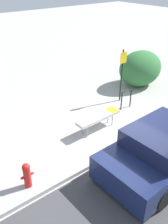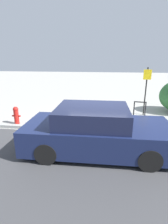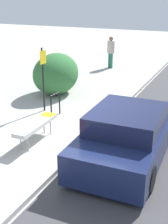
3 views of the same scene
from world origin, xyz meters
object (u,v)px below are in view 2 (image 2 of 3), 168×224
at_px(sign_post, 146,87).
at_px(parked_car_near, 97,131).
at_px(fire_hydrant, 16,115).
at_px(bench, 95,109).
at_px(bike_rack, 140,108).

relative_size(sign_post, parked_car_near, 0.54).
bearing_deg(fire_hydrant, bench, 14.89).
xyz_separation_m(bench, sign_post, (2.31, 1.15, 0.87)).
relative_size(bike_rack, sign_post, 0.36).
bearing_deg(parked_car_near, bench, 93.65).
bearing_deg(bike_rack, bench, -165.81).
bearing_deg(parked_car_near, sign_post, 60.17).
distance_m(bench, sign_post, 2.73).
xyz_separation_m(bike_rack, parked_car_near, (-1.77, -3.17, 0.13)).
relative_size(sign_post, fire_hydrant, 3.01).
height_order(bike_rack, parked_car_near, parked_car_near).
height_order(bench, bike_rack, bike_rack).
bearing_deg(sign_post, bench, -153.52).
distance_m(fire_hydrant, parked_car_near, 3.95).
xyz_separation_m(bike_rack, sign_post, (0.32, 0.65, 0.88)).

